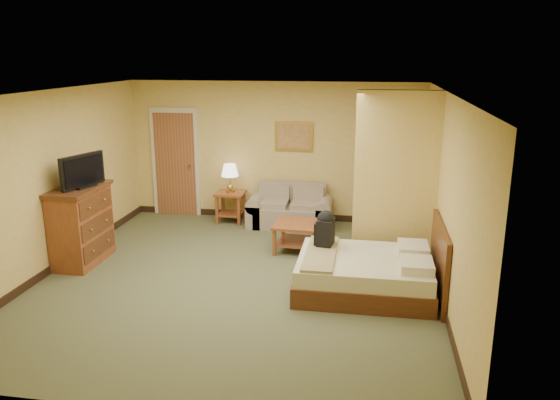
% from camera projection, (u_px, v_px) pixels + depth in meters
% --- Properties ---
extents(floor, '(6.00, 6.00, 0.00)m').
position_uv_depth(floor, '(238.00, 279.00, 7.72)').
color(floor, '#505436').
rests_on(floor, ground).
extents(ceiling, '(6.00, 6.00, 0.00)m').
position_uv_depth(ceiling, '(234.00, 93.00, 7.04)').
color(ceiling, white).
rests_on(ceiling, back_wall).
extents(back_wall, '(5.50, 0.02, 2.60)m').
position_uv_depth(back_wall, '(275.00, 152.00, 10.23)').
color(back_wall, '#DAB75D').
rests_on(back_wall, floor).
extents(left_wall, '(0.02, 6.00, 2.60)m').
position_uv_depth(left_wall, '(50.00, 183.00, 7.81)').
color(left_wall, '#DAB75D').
rests_on(left_wall, floor).
extents(right_wall, '(0.02, 6.00, 2.60)m').
position_uv_depth(right_wall, '(446.00, 199.00, 6.94)').
color(right_wall, '#DAB75D').
rests_on(right_wall, floor).
extents(partition, '(1.20, 0.15, 2.60)m').
position_uv_depth(partition, '(396.00, 181.00, 7.92)').
color(partition, '#DAB75D').
rests_on(partition, floor).
extents(door, '(0.94, 0.16, 2.10)m').
position_uv_depth(door, '(176.00, 163.00, 10.58)').
color(door, beige).
rests_on(door, floor).
extents(baseboard, '(5.50, 0.02, 0.12)m').
position_uv_depth(baseboard, '(275.00, 215.00, 10.55)').
color(baseboard, black).
rests_on(baseboard, floor).
extents(loveseat, '(1.54, 0.72, 0.78)m').
position_uv_depth(loveseat, '(290.00, 213.00, 10.04)').
color(loveseat, gray).
rests_on(loveseat, floor).
extents(side_table, '(0.52, 0.52, 0.58)m').
position_uv_depth(side_table, '(231.00, 202.00, 10.26)').
color(side_table, brown).
rests_on(side_table, floor).
extents(table_lamp, '(0.32, 0.32, 0.53)m').
position_uv_depth(table_lamp, '(230.00, 171.00, 10.11)').
color(table_lamp, '#AB8F3F').
rests_on(table_lamp, side_table).
extents(coffee_table, '(0.77, 0.77, 0.47)m').
position_uv_depth(coffee_table, '(298.00, 231.00, 8.76)').
color(coffee_table, brown).
rests_on(coffee_table, floor).
extents(wall_picture, '(0.71, 0.04, 0.55)m').
position_uv_depth(wall_picture, '(294.00, 137.00, 10.07)').
color(wall_picture, '#B78E3F').
rests_on(wall_picture, back_wall).
extents(dresser, '(0.58, 1.11, 1.19)m').
position_uv_depth(dresser, '(81.00, 225.00, 8.20)').
color(dresser, brown).
rests_on(dresser, floor).
extents(tv, '(0.30, 0.78, 0.49)m').
position_uv_depth(tv, '(82.00, 172.00, 7.97)').
color(tv, black).
rests_on(tv, dresser).
extents(bed, '(1.88, 1.51, 0.98)m').
position_uv_depth(bed, '(370.00, 273.00, 7.26)').
color(bed, '#482210').
rests_on(bed, floor).
extents(backpack, '(0.24, 0.33, 0.53)m').
position_uv_depth(backpack, '(326.00, 228.00, 7.53)').
color(backpack, black).
rests_on(backpack, bed).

